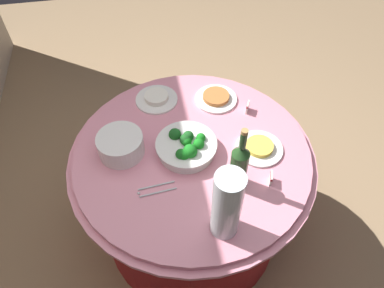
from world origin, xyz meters
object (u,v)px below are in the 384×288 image
Objects in this scene: food_plate_rice at (157,98)px; decorative_fruit_vase at (226,208)px; plate_stack at (121,145)px; serving_tongs at (156,189)px; broccoli_bowl at (186,146)px; label_placard_mid at (248,107)px; label_placard_front at (271,178)px; food_plate_peanuts at (216,98)px; food_plate_fried_egg at (259,148)px; wine_bottle at (239,165)px.

decorative_fruit_vase is at bearing -167.39° from food_plate_rice.
plate_stack is 0.37m from food_plate_rice.
decorative_fruit_vase reaches higher than plate_stack.
serving_tongs is at bearing 47.72° from decorative_fruit_vase.
broccoli_bowl is 0.41m from label_placard_mid.
plate_stack is at bearing 65.34° from label_placard_front.
food_plate_rice is 4.00× the size of label_placard_front.
decorative_fruit_vase is 1.55× the size of food_plate_peanuts.
food_plate_peanuts is 4.00× the size of label_placard_mid.
decorative_fruit_vase is at bearing 124.87° from label_placard_front.
serving_tongs is 0.52m from food_plate_fried_egg.
wine_bottle is at bearing -138.30° from broccoli_bowl.
wine_bottle reaches higher than label_placard_mid.
food_plate_peanuts is (0.26, -0.51, -0.04)m from plate_stack.
plate_stack is 0.62× the size of wine_bottle.
wine_bottle reaches higher than food_plate_fried_egg.
food_plate_fried_egg is 4.00× the size of label_placard_front.
food_plate_peanuts is (0.32, -0.21, -0.03)m from broccoli_bowl.
food_plate_fried_egg is (0.13, -0.50, 0.01)m from serving_tongs.
wine_bottle is at bearing 80.70° from label_placard_front.
food_plate_rice reaches higher than food_plate_peanuts.
label_placard_mid is (0.41, -0.17, -0.10)m from wine_bottle.
decorative_fruit_vase is 1.55× the size of food_plate_fried_egg.
food_plate_fried_egg is at bearing -43.57° from wine_bottle.
broccoli_bowl is 1.27× the size of food_plate_fried_egg.
food_plate_rice is (0.77, 0.17, -0.13)m from decorative_fruit_vase.
plate_stack is 0.57m from food_plate_peanuts.
plate_stack is 0.62× the size of decorative_fruit_vase.
food_plate_peanuts is at bearing 51.22° from label_placard_mid.
serving_tongs is 3.05× the size of label_placard_mid.
broccoli_bowl is 5.09× the size of label_placard_mid.
decorative_fruit_vase is at bearing 152.13° from wine_bottle.
decorative_fruit_vase is (-0.46, -0.37, 0.10)m from plate_stack.
food_plate_peanuts is at bearing 18.54° from food_plate_fried_egg.
decorative_fruit_vase reaches higher than wine_bottle.
plate_stack is 0.95× the size of food_plate_rice.
serving_tongs is at bearing 85.79° from wine_bottle.
broccoli_bowl reaches higher than food_plate_fried_egg.
label_placard_mid is at bearing -59.06° from broccoli_bowl.
broccoli_bowl is 0.25m from serving_tongs.
label_placard_front reaches higher than food_plate_peanuts.
label_placard_front is (-0.05, -0.49, 0.03)m from serving_tongs.
decorative_fruit_vase is at bearing 156.02° from label_placard_mid.
decorative_fruit_vase reaches higher than label_placard_front.
label_placard_front is at bearing -124.97° from broccoli_bowl.
broccoli_bowl is at bearing 146.45° from food_plate_peanuts.
food_plate_peanuts is at bearing -37.09° from serving_tongs.
wine_bottle is 0.22m from decorative_fruit_vase.
broccoli_bowl reaches higher than plate_stack.
label_placard_mid is (0.21, -0.35, -0.01)m from broccoli_bowl.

